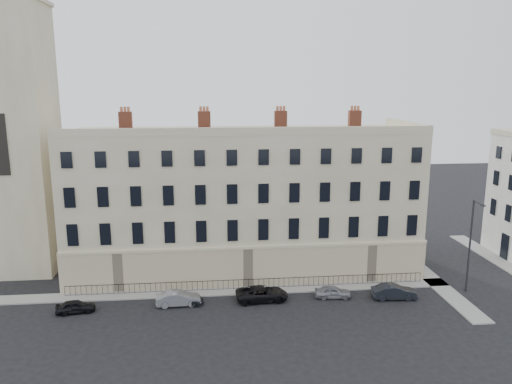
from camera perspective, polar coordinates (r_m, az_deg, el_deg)
ground at (r=45.95m, az=7.44°, el=-13.30°), size 160.00×160.00×0.00m
terrace at (r=53.84m, az=-1.44°, el=-0.92°), size 36.22×12.22×17.00m
church_tower at (r=57.93m, az=-26.51°, el=9.90°), size 8.00×8.13×44.00m
pavement_terrace at (r=49.39m, az=-5.52°, el=-11.30°), size 48.00×2.00×0.12m
pavement_east_return at (r=56.97m, az=18.55°, el=-8.64°), size 2.00×24.00×0.12m
pavement_adjacent at (r=63.26m, az=26.15°, el=-7.20°), size 2.00×20.00×0.12m
railings at (r=49.72m, az=-0.85°, el=-10.46°), size 35.00×0.04×0.96m
car_a at (r=47.74m, az=-19.92°, el=-12.19°), size 3.54×1.89×1.14m
car_b at (r=46.86m, az=-8.85°, el=-11.92°), size 4.10×1.62×1.33m
car_c at (r=47.00m, az=-8.29°, el=-12.00°), size 3.83×1.83×1.08m
car_d at (r=47.27m, az=0.68°, el=-11.54°), size 4.99×2.53×1.35m
car_e at (r=48.44m, az=8.77°, el=-11.21°), size 3.53×1.72×1.16m
car_f at (r=49.37m, az=15.50°, el=-10.93°), size 4.24×1.74×1.37m
streetlamp at (r=51.79m, az=23.34°, el=-5.24°), size 0.22×1.98×9.16m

